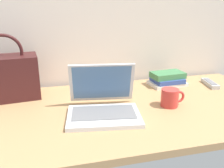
{
  "coord_description": "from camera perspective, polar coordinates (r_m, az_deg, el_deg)",
  "views": [
    {
      "loc": [
        -0.31,
        -1.02,
        0.51
      ],
      "look_at": [
        -0.06,
        0.0,
        0.15
      ],
      "focal_mm": 39.23,
      "sensor_mm": 36.0,
      "label": 1
    }
  ],
  "objects": [
    {
      "name": "handbag",
      "position": [
        1.33,
        -23.23,
        1.57
      ],
      "size": [
        0.32,
        0.19,
        0.33
      ],
      "color": "#3F1919",
      "rests_on": "desk"
    },
    {
      "name": "remote_control_far",
      "position": [
        1.35,
        1.14,
        -1.27
      ],
      "size": [
        0.08,
        0.17,
        0.02
      ],
      "color": "#4C4C51",
      "rests_on": "desk"
    },
    {
      "name": "desk",
      "position": [
        1.17,
        2.78,
        -6.04
      ],
      "size": [
        1.6,
        0.76,
        0.03
      ],
      "color": "tan",
      "rests_on": "ground"
    },
    {
      "name": "book_stack",
      "position": [
        1.49,
        12.77,
        1.14
      ],
      "size": [
        0.22,
        0.16,
        0.08
      ],
      "color": "silver",
      "rests_on": "desk"
    },
    {
      "name": "laptop",
      "position": [
        1.08,
        -2.08,
        -4.66
      ],
      "size": [
        0.34,
        0.33,
        0.21
      ],
      "color": "silver",
      "rests_on": "desk"
    },
    {
      "name": "remote_control_near",
      "position": [
        1.57,
        21.88,
        0.15
      ],
      "size": [
        0.07,
        0.17,
        0.02
      ],
      "color": "#B7B7B7",
      "rests_on": "desk"
    },
    {
      "name": "coffee_mug",
      "position": [
        1.19,
        13.44,
        -3.04
      ],
      "size": [
        0.12,
        0.08,
        0.09
      ],
      "color": "red",
      "rests_on": "desk"
    }
  ]
}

